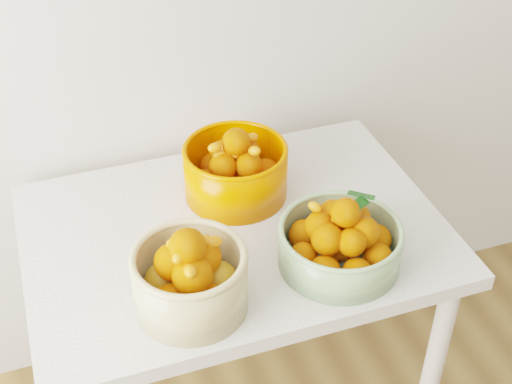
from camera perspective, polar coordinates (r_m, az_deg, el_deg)
table at (r=1.79m, az=-1.69°, el=-5.24°), size 1.00×0.70×0.75m
bowl_cream at (r=1.49m, az=-5.28°, el=-6.87°), size 0.30×0.30×0.21m
bowl_green at (r=1.60m, az=6.76°, el=-3.92°), size 0.32×0.32×0.18m
bowl_orange at (r=1.79m, az=-1.61°, el=1.80°), size 0.35×0.35×0.19m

